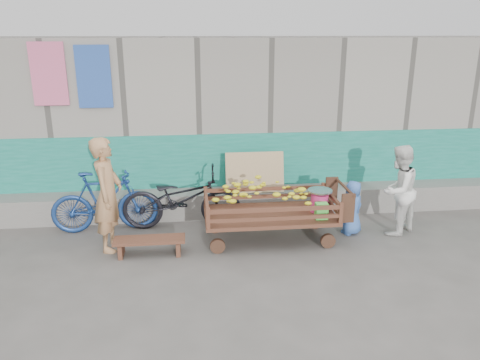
{
  "coord_description": "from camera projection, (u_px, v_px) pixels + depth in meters",
  "views": [
    {
      "loc": [
        -0.78,
        -5.36,
        3.11
      ],
      "look_at": [
        -0.07,
        1.2,
        1.0
      ],
      "focal_mm": 35.0,
      "sensor_mm": 36.0,
      "label": 1
    }
  ],
  "objects": [
    {
      "name": "ground",
      "position": [
        255.0,
        280.0,
        6.1
      ],
      "size": [
        80.0,
        80.0,
        0.0
      ],
      "primitive_type": "plane",
      "color": "#4F4D47",
      "rests_on": "ground"
    },
    {
      "name": "child",
      "position": [
        352.0,
        208.0,
        7.39
      ],
      "size": [
        0.51,
        0.45,
        0.88
      ],
      "primitive_type": "imported",
      "rotation": [
        0.0,
        0.0,
        3.63
      ],
      "color": "#3E6ABC",
      "rests_on": "ground"
    },
    {
      "name": "bicycle_dark",
      "position": [
        182.0,
        199.0,
        7.6
      ],
      "size": [
        1.95,
        0.75,
        1.01
      ],
      "primitive_type": "imported",
      "rotation": [
        0.0,
        0.0,
        1.53
      ],
      "color": "black",
      "rests_on": "ground"
    },
    {
      "name": "bicycle_blue",
      "position": [
        105.0,
        202.0,
        7.47
      ],
      "size": [
        1.71,
        0.62,
        1.01
      ],
      "primitive_type": "imported",
      "rotation": [
        0.0,
        0.0,
        1.66
      ],
      "color": "navy",
      "rests_on": "ground"
    },
    {
      "name": "woman",
      "position": [
        398.0,
        190.0,
        7.34
      ],
      "size": [
        0.89,
        0.85,
        1.45
      ],
      "primitive_type": "imported",
      "rotation": [
        0.0,
        0.0,
        3.76
      ],
      "color": "white",
      "rests_on": "ground"
    },
    {
      "name": "bench",
      "position": [
        150.0,
        243.0,
        6.75
      ],
      "size": [
        1.02,
        0.31,
        0.26
      ],
      "color": "#552F20",
      "rests_on": "ground"
    },
    {
      "name": "banana_cart",
      "position": [
        268.0,
        202.0,
        7.09
      ],
      "size": [
        2.17,
        0.99,
        0.93
      ],
      "color": "#552F20",
      "rests_on": "ground"
    },
    {
      "name": "vendor_man",
      "position": [
        108.0,
        194.0,
        6.77
      ],
      "size": [
        0.47,
        0.66,
        1.69
      ],
      "primitive_type": "imported",
      "rotation": [
        0.0,
        0.0,
        1.45
      ],
      "color": "tan",
      "rests_on": "ground"
    },
    {
      "name": "building_wall",
      "position": [
        228.0,
        116.0,
        9.49
      ],
      "size": [
        12.0,
        3.5,
        3.0
      ],
      "color": "gray",
      "rests_on": "ground"
    }
  ]
}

